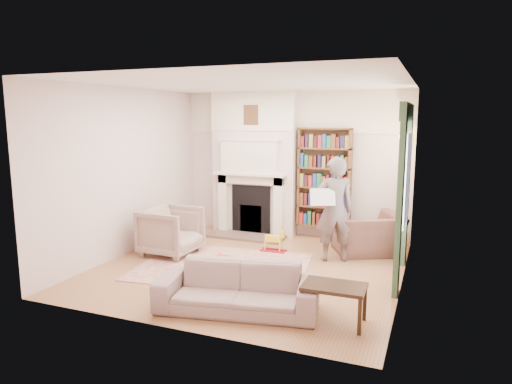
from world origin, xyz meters
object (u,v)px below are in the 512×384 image
at_px(bookcase, 324,178).
at_px(coffee_table, 334,304).
at_px(man_reading, 334,209).
at_px(armchair_reading, 367,234).
at_px(armchair_left, 171,231).
at_px(rocking_horse, 273,241).
at_px(sofa, 238,288).
at_px(paraffin_heater, 200,222).

bearing_deg(bookcase, coffee_table, -74.80).
bearing_deg(man_reading, armchair_reading, -150.39).
relative_size(armchair_left, rocking_horse, 1.99).
distance_m(bookcase, rocking_horse, 1.67).
height_order(armchair_left, man_reading, man_reading).
xyz_separation_m(armchair_reading, sofa, (-1.11, -2.94, -0.07)).
relative_size(sofa, man_reading, 1.14).
bearing_deg(paraffin_heater, man_reading, -11.73).
bearing_deg(rocking_horse, armchair_left, -156.27).
bearing_deg(rocking_horse, sofa, -82.47).
height_order(armchair_reading, rocking_horse, armchair_reading).
bearing_deg(rocking_horse, man_reading, -6.59).
height_order(armchair_reading, coffee_table, armchair_reading).
distance_m(paraffin_heater, rocking_horse, 1.76).
height_order(sofa, man_reading, man_reading).
relative_size(bookcase, coffee_table, 2.64).
relative_size(man_reading, paraffin_heater, 3.09).
bearing_deg(armchair_left, sofa, -128.36).
distance_m(armchair_reading, paraffin_heater, 3.20).
xyz_separation_m(armchair_reading, coffee_table, (0.04, -2.86, -0.12)).
height_order(sofa, coffee_table, sofa).
distance_m(armchair_reading, coffee_table, 2.86).
bearing_deg(coffee_table, sofa, -176.16).
height_order(bookcase, paraffin_heater, bookcase).
bearing_deg(armchair_reading, paraffin_heater, -26.66).
bearing_deg(armchair_reading, rocking_horse, -8.50).
xyz_separation_m(paraffin_heater, rocking_horse, (1.69, -0.48, -0.08)).
relative_size(armchair_left, man_reading, 0.52).
height_order(bookcase, man_reading, bookcase).
distance_m(bookcase, man_reading, 1.43).
relative_size(coffee_table, rocking_horse, 1.58).
bearing_deg(paraffin_heater, armchair_reading, 0.50).
distance_m(armchair_left, sofa, 2.59).
height_order(armchair_reading, man_reading, man_reading).
bearing_deg(armchair_reading, armchair_left, -4.89).
xyz_separation_m(sofa, man_reading, (0.66, 2.34, 0.57)).
height_order(sofa, paraffin_heater, sofa).
xyz_separation_m(armchair_left, sofa, (1.97, -1.68, -0.12)).
distance_m(sofa, rocking_horse, 2.47).
bearing_deg(coffee_table, bookcase, 104.68).
height_order(armchair_left, coffee_table, armchair_left).
bearing_deg(coffee_table, armchair_left, 152.47).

